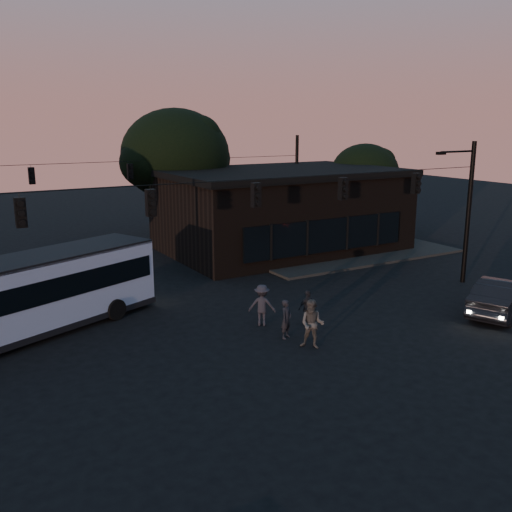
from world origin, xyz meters
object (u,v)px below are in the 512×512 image
car (502,296)px  pedestrian_b (312,324)px  bus (25,293)px  building (281,210)px  pedestrian_c (308,308)px  pedestrian_d (262,305)px  pedestrian_a (286,319)px

car → pedestrian_b: bearing=61.2°
bus → car: bus is taller
bus → building: bearing=3.0°
building → pedestrian_c: 15.10m
bus → pedestrian_b: bearing=-59.4°
pedestrian_b → pedestrian_d: size_ratio=1.07×
building → pedestrian_d: building is taller
building → pedestrian_d: 15.20m
pedestrian_b → pedestrian_c: pedestrian_b is taller
bus → pedestrian_d: (8.79, -3.69, -0.92)m
car → pedestrian_b: (-9.69, 1.09, 0.13)m
pedestrian_b → bus: bearing=-170.0°
building → bus: size_ratio=1.33×
bus → pedestrian_a: size_ratio=7.29×
pedestrian_a → pedestrian_d: pedestrian_d is taller
bus → pedestrian_a: bus is taller
building → car: (1.20, -16.42, -1.88)m
bus → pedestrian_d: bus is taller
bus → pedestrian_d: bearing=-45.6°
pedestrian_a → building: bearing=28.8°
car → pedestrian_d: (-10.05, 4.20, 0.06)m
bus → car: size_ratio=2.30×
pedestrian_d → bus: bearing=12.9°
car → pedestrian_d: pedestrian_d is taller
pedestrian_c → pedestrian_d: 1.96m
car → pedestrian_c: 8.95m
building → pedestrian_a: building is taller
building → pedestrian_b: (-8.49, -15.34, -1.75)m
pedestrian_c → pedestrian_d: pedestrian_d is taller
building → pedestrian_c: (-7.14, -13.16, -1.94)m
building → bus: 19.61m
pedestrian_b → car: bearing=40.2°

